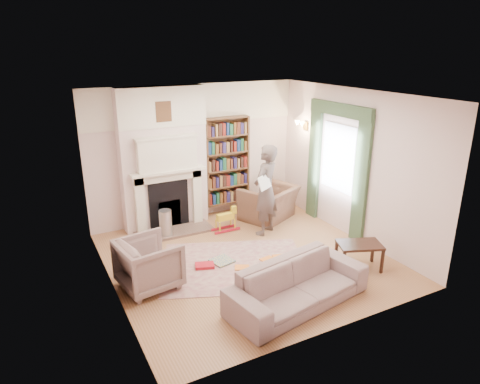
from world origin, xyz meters
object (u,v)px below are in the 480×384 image
man_reading (266,190)px  rocking_horse (225,219)px  armchair_left (149,264)px  armchair_reading (269,203)px  paraffin_heater (166,224)px  coffee_table (359,256)px  sofa (298,285)px  bookcase (226,161)px

man_reading → rocking_horse: size_ratio=3.22×
rocking_horse → armchair_left: bearing=-146.1°
armchair_reading → paraffin_heater: (-2.24, 0.11, -0.08)m
armchair_reading → rocking_horse: size_ratio=1.96×
rocking_horse → coffee_table: bearing=-62.6°
armchair_left → paraffin_heater: 1.79m
sofa → man_reading: bearing=59.9°
bookcase → sofa: 3.82m
bookcase → armchair_reading: bookcase is taller
bookcase → armchair_reading: (0.64, -0.73, -0.82)m
armchair_reading → man_reading: (-0.45, -0.60, 0.54)m
armchair_left → man_reading: bearing=-79.9°
bookcase → rocking_horse: size_ratio=3.35×
sofa → rocking_horse: (0.20, 2.78, -0.07)m
sofa → armchair_left: bearing=130.3°
bookcase → rocking_horse: 1.36m
bookcase → rocking_horse: (-0.46, -0.88, -0.93)m
paraffin_heater → rocking_horse: size_ratio=0.99×
armchair_reading → bookcase: bearing=-74.0°
armchair_left → paraffin_heater: bearing=-35.1°
armchair_left → sofa: size_ratio=0.40×
coffee_table → man_reading: bearing=130.1°
paraffin_heater → rocking_horse: 1.18m
bookcase → sofa: bookcase is taller
coffee_table → bookcase: bearing=126.0°
armchair_left → man_reading: man_reading is taller
armchair_reading → sofa: size_ratio=0.51×
bookcase → paraffin_heater: bearing=-158.8°
armchair_reading → rocking_horse: 1.11m
man_reading → rocking_horse: bearing=-65.7°
armchair_reading → coffee_table: bearing=69.2°
sofa → bookcase: bearing=69.6°
paraffin_heater → coffee_table: bearing=-47.4°
paraffin_heater → man_reading: bearing=-21.5°
man_reading → rocking_horse: 1.02m
armchair_left → coffee_table: 3.39m
armchair_reading → rocking_horse: armchair_reading is taller
armchair_reading → coffee_table: size_ratio=1.55×
armchair_reading → man_reading: 0.92m
armchair_left → paraffin_heater: size_ratio=1.55×
sofa → rocking_horse: size_ratio=3.85×
paraffin_heater → rocking_horse: (1.15, -0.26, -0.03)m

